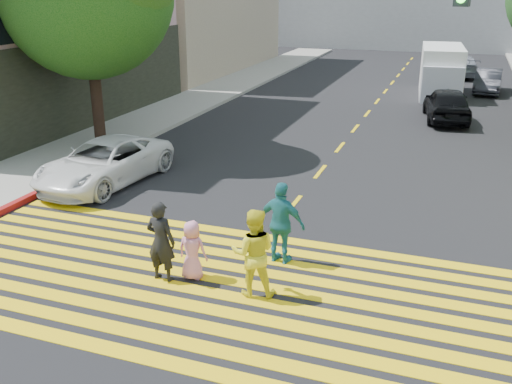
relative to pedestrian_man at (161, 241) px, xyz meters
The scene contains 14 objects.
ground 1.96m from the pedestrian_man, 41.48° to the right, with size 120.00×120.00×0.00m, color black.
sidewalk_left 22.04m from the pedestrian_man, 109.00° to the left, with size 3.00×40.00×0.15m, color gray.
curb_red 7.41m from the pedestrian_man, 139.10° to the left, with size 0.20×8.00×0.16m, color maroon.
crosswalk 1.57m from the pedestrian_man, ahead, with size 13.40×5.30×0.01m.
lane_line 21.38m from the pedestrian_man, 86.43° to the left, with size 0.12×34.40×0.01m.
pedestrian_man is the anchor object (origin of this frame).
pedestrian_woman 1.91m from the pedestrian_man, ahead, with size 0.85×0.66×1.74m, color yellow.
pedestrian_child 0.64m from the pedestrian_man, 25.19° to the left, with size 0.60×0.39×1.23m, color pink.
pedestrian_extra 2.52m from the pedestrian_man, 37.26° to the left, with size 1.05×0.44×1.79m, color teal.
white_sedan 6.39m from the pedestrian_man, 133.66° to the left, with size 2.13×4.63×1.29m, color white.
dark_car_near 17.19m from the pedestrian_man, 74.05° to the left, with size 1.71×4.26×1.45m, color black.
silver_car 30.09m from the pedestrian_man, 80.39° to the left, with size 1.90×4.66×1.35m, color #999DAA.
dark_car_parked 25.08m from the pedestrian_man, 74.88° to the left, with size 1.31×3.76×1.24m, color black.
white_van 22.82m from the pedestrian_man, 79.54° to the left, with size 2.42×5.47×2.51m.
Camera 1 is at (3.86, -7.75, 5.61)m, focal length 40.00 mm.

